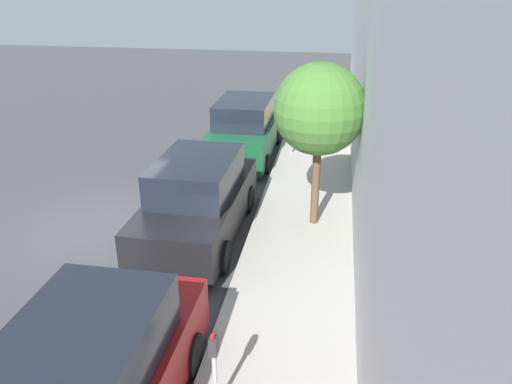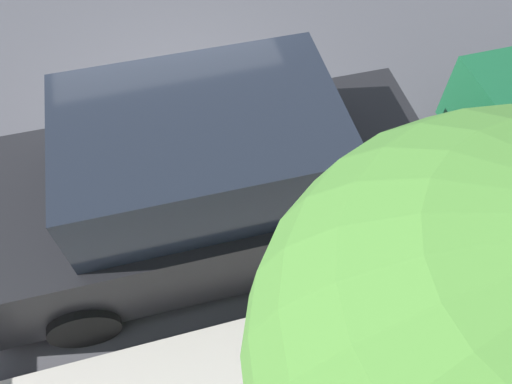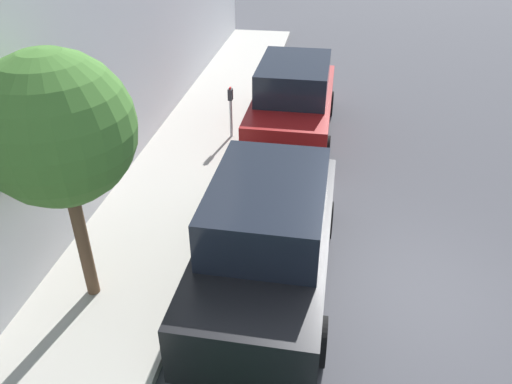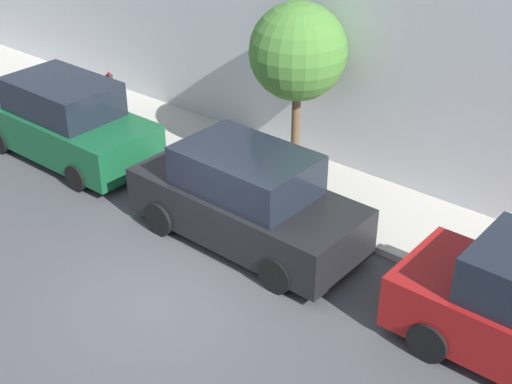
% 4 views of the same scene
% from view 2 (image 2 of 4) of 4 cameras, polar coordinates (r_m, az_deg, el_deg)
% --- Properties ---
extents(ground_plane, '(60.00, 60.00, 0.00)m').
position_cam_2_polar(ground_plane, '(7.46, -9.54, 10.21)').
color(ground_plane, '#424247').
extents(parked_suv_second, '(2.08, 4.83, 1.98)m').
position_cam_2_polar(parked_suv_second, '(5.26, -5.63, 0.80)').
color(parked_suv_second, black).
rests_on(parked_suv_second, ground_plane).
extents(street_tree, '(2.12, 2.12, 3.95)m').
position_cam_2_polar(street_tree, '(2.46, 24.92, -16.77)').
color(street_tree, brown).
rests_on(street_tree, sidewalk).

